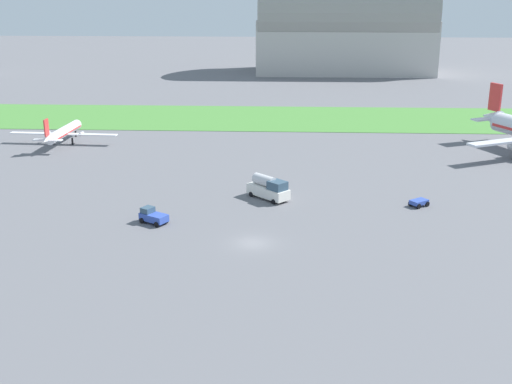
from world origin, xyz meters
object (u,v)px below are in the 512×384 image
pushback_tug_near_gate (153,216)px  fuel_truck_midfield (269,188)px  airplane_taxiing_turboprop (63,132)px  baggage_cart_by_runway (419,202)px

pushback_tug_near_gate → fuel_truck_midfield: bearing=-113.0°
airplane_taxiing_turboprop → fuel_truck_midfield: 50.16m
fuel_truck_midfield → baggage_cart_by_runway: 20.78m
pushback_tug_near_gate → baggage_cart_by_runway: (35.09, 8.08, -0.34)m
pushback_tug_near_gate → fuel_truck_midfield: fuel_truck_midfield is taller
fuel_truck_midfield → pushback_tug_near_gate: bearing=-100.5°
airplane_taxiing_turboprop → baggage_cart_by_runway: size_ratio=7.02×
pushback_tug_near_gate → airplane_taxiing_turboprop: bearing=-27.0°
airplane_taxiing_turboprop → fuel_truck_midfield: airplane_taxiing_turboprop is taller
baggage_cart_by_runway → fuel_truck_midfield: bearing=-43.1°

